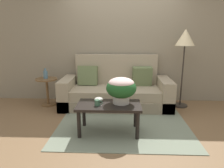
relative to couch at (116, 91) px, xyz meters
The scene contains 11 objects.
ground_plane 0.94m from the couch, 80.32° to the right, with size 14.00×14.00×0.00m, color brown.
wall_back 1.13m from the couch, 72.96° to the left, with size 6.40×0.12×2.65m, color gray.
area_rug 1.00m from the couch, 81.02° to the right, with size 2.20×1.90×0.01m, color gray.
couch is the anchor object (origin of this frame).
coffee_table 1.28m from the couch, 93.62° to the right, with size 0.98×0.54×0.47m.
side_table 1.50m from the couch, behind, with size 0.46×0.46×0.60m.
floor_lamp 1.74m from the couch, ahead, with size 0.39×0.39×1.63m.
potted_plant 1.29m from the couch, 84.95° to the right, with size 0.47×0.47×0.41m.
coffee_mug 1.38m from the couch, 100.44° to the right, with size 0.12×0.08×0.09m.
snack_bowl 1.20m from the couch, 102.21° to the right, with size 0.14×0.14×0.07m.
table_vase 1.55m from the couch, behind, with size 0.09×0.09×0.22m.
Camera 1 is at (-0.05, -3.42, 1.53)m, focal length 33.09 mm.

